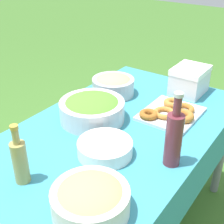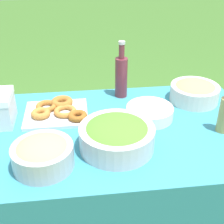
% 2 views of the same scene
% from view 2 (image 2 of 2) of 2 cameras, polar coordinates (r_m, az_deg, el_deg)
% --- Properties ---
extents(picnic_table, '(1.41, 0.83, 0.70)m').
position_cam_2_polar(picnic_table, '(1.51, -0.40, -6.03)').
color(picnic_table, teal).
rests_on(picnic_table, ground_plane).
extents(salad_bowl, '(0.32, 0.32, 0.12)m').
position_cam_2_polar(salad_bowl, '(1.31, 0.89, -4.25)').
color(salad_bowl, silver).
rests_on(salad_bowl, picnic_table).
extents(pasta_bowl, '(0.24, 0.24, 0.11)m').
position_cam_2_polar(pasta_bowl, '(1.24, -12.56, -7.46)').
color(pasta_bowl, '#B2B7BC').
rests_on(pasta_bowl, picnic_table).
extents(donut_platter, '(0.32, 0.26, 0.05)m').
position_cam_2_polar(donut_platter, '(1.58, -9.94, 0.18)').
color(donut_platter, silver).
rests_on(donut_platter, picnic_table).
extents(plate_stack, '(0.23, 0.23, 0.06)m').
position_cam_2_polar(plate_stack, '(1.54, 6.90, -0.08)').
color(plate_stack, white).
rests_on(plate_stack, picnic_table).
extents(wine_bottle, '(0.07, 0.07, 0.31)m').
position_cam_2_polar(wine_bottle, '(1.70, 1.70, 6.71)').
color(wine_bottle, maroon).
rests_on(wine_bottle, picnic_table).
extents(bread_bowl, '(0.26, 0.26, 0.11)m').
position_cam_2_polar(bread_bowl, '(1.73, 14.87, 3.68)').
color(bread_bowl, silver).
rests_on(bread_bowl, picnic_table).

